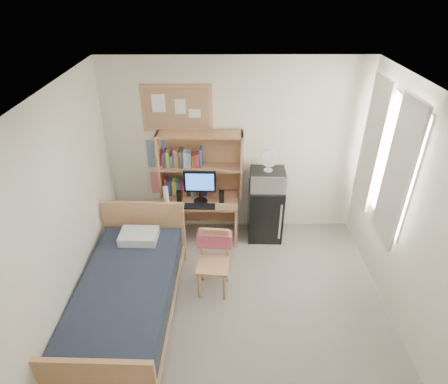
{
  "coord_description": "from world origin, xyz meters",
  "views": [
    {
      "loc": [
        -0.19,
        -2.76,
        3.53
      ],
      "look_at": [
        -0.16,
        1.2,
        1.15
      ],
      "focal_mm": 30.0,
      "sensor_mm": 36.0,
      "label": 1
    }
  ],
  "objects_px": {
    "desk_chair": "(213,264)",
    "speaker_left": "(179,196)",
    "microwave": "(268,179)",
    "speaker_right": "(222,197)",
    "mini_fridge": "(265,212)",
    "monitor": "(200,187)",
    "bulletin_board": "(177,108)",
    "desk": "(202,218)",
    "bed": "(128,301)",
    "desk_fan": "(269,161)"
  },
  "relations": [
    {
      "from": "desk_chair",
      "to": "speaker_left",
      "type": "height_order",
      "value": "desk_chair"
    },
    {
      "from": "microwave",
      "to": "speaker_right",
      "type": "bearing_deg",
      "value": -170.75
    },
    {
      "from": "desk_chair",
      "to": "microwave",
      "type": "xyz_separation_m",
      "value": [
        0.75,
        1.12,
        0.56
      ]
    },
    {
      "from": "mini_fridge",
      "to": "microwave",
      "type": "distance_m",
      "value": 0.56
    },
    {
      "from": "microwave",
      "to": "monitor",
      "type": "bearing_deg",
      "value": -173.62
    },
    {
      "from": "bulletin_board",
      "to": "desk_chair",
      "type": "relative_size",
      "value": 1.13
    },
    {
      "from": "speaker_right",
      "to": "bulletin_board",
      "type": "bearing_deg",
      "value": 150.91
    },
    {
      "from": "speaker_right",
      "to": "desk_chair",
      "type": "bearing_deg",
      "value": -94.11
    },
    {
      "from": "desk",
      "to": "mini_fridge",
      "type": "bearing_deg",
      "value": 3.83
    },
    {
      "from": "desk",
      "to": "speaker_right",
      "type": "relative_size",
      "value": 6.05
    },
    {
      "from": "desk",
      "to": "microwave",
      "type": "distance_m",
      "value": 1.15
    },
    {
      "from": "microwave",
      "to": "mini_fridge",
      "type": "bearing_deg",
      "value": 90.0
    },
    {
      "from": "speaker_left",
      "to": "microwave",
      "type": "xyz_separation_m",
      "value": [
        1.25,
        0.06,
        0.23
      ]
    },
    {
      "from": "desk",
      "to": "desk_chair",
      "type": "relative_size",
      "value": 1.27
    },
    {
      "from": "speaker_right",
      "to": "mini_fridge",
      "type": "bearing_deg",
      "value": 10.84
    },
    {
      "from": "desk_chair",
      "to": "mini_fridge",
      "type": "xyz_separation_m",
      "value": [
        0.75,
        1.14,
        0.0
      ]
    },
    {
      "from": "bed",
      "to": "monitor",
      "type": "bearing_deg",
      "value": 64.81
    },
    {
      "from": "desk_chair",
      "to": "speaker_right",
      "type": "relative_size",
      "value": 4.75
    },
    {
      "from": "desk_chair",
      "to": "monitor",
      "type": "bearing_deg",
      "value": 106.16
    },
    {
      "from": "speaker_left",
      "to": "microwave",
      "type": "distance_m",
      "value": 1.27
    },
    {
      "from": "monitor",
      "to": "microwave",
      "type": "height_order",
      "value": "monitor"
    },
    {
      "from": "speaker_left",
      "to": "desk_fan",
      "type": "distance_m",
      "value": 1.35
    },
    {
      "from": "bulletin_board",
      "to": "desk",
      "type": "height_order",
      "value": "bulletin_board"
    },
    {
      "from": "bulletin_board",
      "to": "speaker_left",
      "type": "relative_size",
      "value": 5.66
    },
    {
      "from": "mini_fridge",
      "to": "speaker_right",
      "type": "xyz_separation_m",
      "value": [
        -0.65,
        -0.1,
        0.33
      ]
    },
    {
      "from": "monitor",
      "to": "microwave",
      "type": "bearing_deg",
      "value": 6.24
    },
    {
      "from": "mini_fridge",
      "to": "monitor",
      "type": "relative_size",
      "value": 1.77
    },
    {
      "from": "mini_fridge",
      "to": "speaker_left",
      "type": "height_order",
      "value": "mini_fridge"
    },
    {
      "from": "monitor",
      "to": "mini_fridge",
      "type": "bearing_deg",
      "value": 7.44
    },
    {
      "from": "speaker_right",
      "to": "microwave",
      "type": "xyz_separation_m",
      "value": [
        0.65,
        0.08,
        0.23
      ]
    },
    {
      "from": "monitor",
      "to": "speaker_right",
      "type": "bearing_deg",
      "value": -0.0
    },
    {
      "from": "desk",
      "to": "monitor",
      "type": "xyz_separation_m",
      "value": [
        -0.0,
        -0.06,
        0.57
      ]
    },
    {
      "from": "desk_chair",
      "to": "bed",
      "type": "distance_m",
      "value": 1.07
    },
    {
      "from": "speaker_right",
      "to": "desk_fan",
      "type": "bearing_deg",
      "value": 9.11
    },
    {
      "from": "speaker_right",
      "to": "microwave",
      "type": "distance_m",
      "value": 0.69
    },
    {
      "from": "bulletin_board",
      "to": "speaker_left",
      "type": "height_order",
      "value": "bulletin_board"
    },
    {
      "from": "speaker_left",
      "to": "speaker_right",
      "type": "relative_size",
      "value": 0.95
    },
    {
      "from": "bed",
      "to": "desk_fan",
      "type": "distance_m",
      "value": 2.53
    },
    {
      "from": "speaker_left",
      "to": "microwave",
      "type": "relative_size",
      "value": 0.34
    },
    {
      "from": "mini_fridge",
      "to": "desk_fan",
      "type": "distance_m",
      "value": 0.85
    },
    {
      "from": "mini_fridge",
      "to": "speaker_right",
      "type": "distance_m",
      "value": 0.73
    },
    {
      "from": "speaker_right",
      "to": "microwave",
      "type": "height_order",
      "value": "microwave"
    },
    {
      "from": "bulletin_board",
      "to": "speaker_right",
      "type": "bearing_deg",
      "value": -30.93
    },
    {
      "from": "desk_fan",
      "to": "monitor",
      "type": "bearing_deg",
      "value": -173.62
    },
    {
      "from": "bed",
      "to": "speaker_left",
      "type": "relative_size",
      "value": 12.51
    },
    {
      "from": "desk",
      "to": "monitor",
      "type": "distance_m",
      "value": 0.57
    },
    {
      "from": "bulletin_board",
      "to": "mini_fridge",
      "type": "distance_m",
      "value": 1.96
    },
    {
      "from": "bulletin_board",
      "to": "mini_fridge",
      "type": "height_order",
      "value": "bulletin_board"
    },
    {
      "from": "desk_chair",
      "to": "monitor",
      "type": "distance_m",
      "value": 1.17
    },
    {
      "from": "bulletin_board",
      "to": "bed",
      "type": "height_order",
      "value": "bulletin_board"
    }
  ]
}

